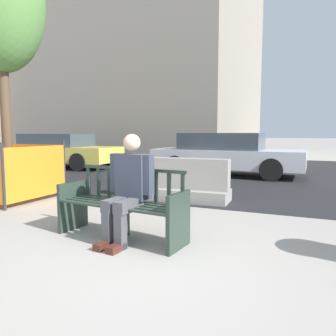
# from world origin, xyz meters

# --- Properties ---
(ground_plane) EXTENTS (200.00, 200.00, 0.00)m
(ground_plane) POSITION_xyz_m (0.00, 0.00, 0.00)
(ground_plane) COLOR gray
(street_asphalt) EXTENTS (120.00, 12.00, 0.01)m
(street_asphalt) POSITION_xyz_m (0.00, 8.70, 0.00)
(street_asphalt) COLOR black
(street_asphalt) RESTS_ON ground
(street_bench) EXTENTS (1.73, 0.69, 0.88)m
(street_bench) POSITION_xyz_m (-0.41, 0.69, 0.40)
(street_bench) COLOR #28382D
(street_bench) RESTS_ON ground
(seated_person) EXTENTS (0.59, 0.75, 1.31)m
(seated_person) POSITION_xyz_m (-0.27, 0.62, 0.69)
(seated_person) COLOR #383D4C
(seated_person) RESTS_ON ground
(jersey_barrier_centre) EXTENTS (2.03, 0.76, 0.84)m
(jersey_barrier_centre) POSITION_xyz_m (-0.63, 3.20, 0.34)
(jersey_barrier_centre) COLOR gray
(jersey_barrier_centre) RESTS_ON ground
(street_tree) EXTENTS (1.65, 1.65, 5.21)m
(street_tree) POSITION_xyz_m (-3.81, 1.93, 3.82)
(street_tree) COLOR brown
(street_tree) RESTS_ON ground
(construction_fence) EXTENTS (1.57, 1.57, 1.17)m
(construction_fence) POSITION_xyz_m (-3.81, 1.93, 0.59)
(construction_fence) COLOR #2D2D33
(construction_fence) RESTS_ON ground
(car_taxi_near) EXTENTS (4.68, 2.06, 1.31)m
(car_taxi_near) POSITION_xyz_m (-7.20, 7.22, 0.67)
(car_taxi_near) COLOR #DBC64C
(car_taxi_near) RESTS_ON ground
(car_sedan_far) EXTENTS (4.65, 1.87, 1.34)m
(car_sedan_far) POSITION_xyz_m (-0.70, 7.43, 0.68)
(car_sedan_far) COLOR silver
(car_sedan_far) RESTS_ON ground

